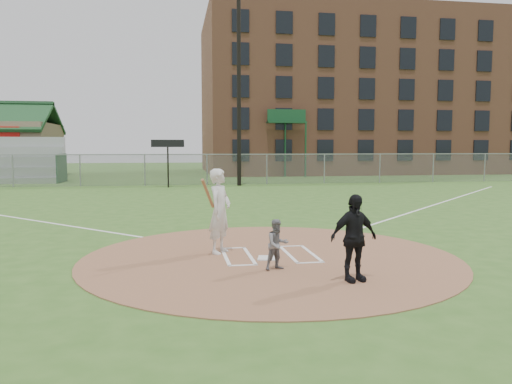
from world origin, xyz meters
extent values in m
plane|color=#366021|center=(0.00, 0.00, 0.00)|extent=(140.00, 140.00, 0.00)
cylinder|color=#986648|center=(0.00, 0.00, 0.01)|extent=(8.40, 8.40, 0.02)
cube|color=white|center=(-0.09, -0.22, 0.03)|extent=(0.53, 0.53, 0.03)
cube|color=white|center=(9.00, 9.00, 0.01)|extent=(17.04, 17.04, 0.01)
imported|color=slate|center=(-0.09, -1.20, 0.53)|extent=(0.59, 0.53, 1.02)
imported|color=black|center=(1.11, -2.26, 0.82)|extent=(1.00, 0.58, 1.61)
cube|color=white|center=(-1.00, 0.15, 0.03)|extent=(0.08, 1.80, 0.01)
cube|color=white|center=(-0.45, 0.15, 0.03)|extent=(0.08, 1.80, 0.01)
cube|color=white|center=(-0.72, 1.05, 0.03)|extent=(0.62, 0.08, 0.01)
cube|color=white|center=(-0.72, -0.75, 0.03)|extent=(0.62, 0.08, 0.01)
cube|color=white|center=(1.00, 0.15, 0.03)|extent=(0.08, 1.80, 0.01)
cube|color=white|center=(0.45, 0.15, 0.03)|extent=(0.08, 1.80, 0.01)
cube|color=white|center=(0.72, 1.05, 0.03)|extent=(0.62, 0.08, 0.01)
cube|color=white|center=(0.72, -0.75, 0.03)|extent=(0.62, 0.08, 0.01)
imported|color=silver|center=(-1.08, 0.57, 1.00)|extent=(0.77, 0.85, 1.96)
cylinder|color=#95603B|center=(-1.38, 0.17, 1.45)|extent=(0.35, 0.56, 0.70)
cube|color=slate|center=(0.00, 22.00, 1.00)|extent=(56.00, 0.03, 2.00)
cube|color=gray|center=(0.00, 22.00, 2.00)|extent=(56.00, 0.06, 0.06)
cube|color=gray|center=(0.00, 22.00, 1.00)|extent=(56.08, 0.08, 2.00)
cube|color=#194728|center=(-10.00, 26.20, 1.00)|extent=(0.08, 3.20, 2.00)
cube|color=#A15F45|center=(16.00, 38.00, 7.50)|extent=(30.00, 16.00, 15.00)
cube|color=black|center=(15.90, 29.94, 7.40)|extent=(26.60, 0.10, 12.20)
cube|color=#194728|center=(7.00, 29.34, 4.50)|extent=(3.20, 1.00, 0.15)
cube|color=#194728|center=(7.00, 29.84, 2.25)|extent=(0.12, 0.12, 4.50)
cube|color=#194728|center=(8.50, 28.89, 2.25)|extent=(0.12, 0.12, 4.50)
cube|color=#194728|center=(7.00, 29.34, 5.05)|extent=(3.20, 0.08, 1.00)
cylinder|color=black|center=(2.00, 21.00, 6.00)|extent=(0.26, 0.26, 12.00)
cylinder|color=black|center=(-2.50, 20.20, 1.30)|extent=(0.10, 0.10, 2.60)
cube|color=black|center=(-2.50, 20.20, 2.70)|extent=(2.00, 0.10, 0.45)
camera|label=1|loc=(-2.10, -10.84, 2.47)|focal=35.00mm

